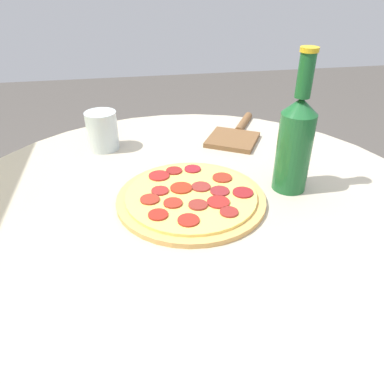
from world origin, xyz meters
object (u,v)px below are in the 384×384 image
Objects in this scene: pizza_paddle at (236,135)px; beer_bottle at (295,140)px; drinking_glass at (102,131)px; pizza at (192,197)px.

beer_bottle is at bearing -142.56° from pizza_paddle.
pizza_paddle is at bearing 7.40° from beer_bottle.
beer_bottle is at bearing -124.79° from drinking_glass.
pizza_paddle is (0.28, -0.17, -0.00)m from pizza.
pizza is 0.22m from beer_bottle.
drinking_glass is (-0.01, 0.34, 0.04)m from pizza_paddle.
drinking_glass is at bearing 32.00° from pizza.
beer_bottle is (0.01, -0.20, 0.10)m from pizza.
pizza is at bearing 94.21° from beer_bottle.
pizza is 0.33m from pizza_paddle.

